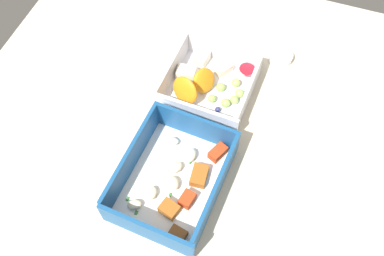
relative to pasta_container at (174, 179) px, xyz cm
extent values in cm
cube|color=beige|center=(-8.41, -0.60, -2.88)|extent=(80.00, 80.00, 2.00)
cube|color=white|center=(0.03, -0.26, -1.58)|extent=(19.89, 15.68, 0.60)
cube|color=#19518C|center=(-9.13, 0.36, 1.41)|extent=(1.57, 14.45, 5.38)
cube|color=#19518C|center=(9.18, -0.87, 1.41)|extent=(1.57, 14.45, 5.38)
cube|color=#19518C|center=(0.49, 6.65, 1.41)|extent=(17.76, 1.79, 5.38)
cube|color=#19518C|center=(-0.44, -7.16, 1.41)|extent=(17.76, 1.79, 5.38)
ellipsoid|color=beige|center=(-6.44, -2.75, -0.55)|extent=(1.67, 2.22, 1.03)
ellipsoid|color=beige|center=(2.98, -2.48, -0.51)|extent=(2.41, 1.86, 1.10)
ellipsoid|color=beige|center=(0.41, 0.04, -0.45)|extent=(2.88, 2.64, 1.18)
ellipsoid|color=beige|center=(-4.93, 0.90, -0.41)|extent=(2.47, 1.73, 1.23)
ellipsoid|color=beige|center=(5.54, -4.22, -0.52)|extent=(2.39, 2.63, 1.08)
ellipsoid|color=beige|center=(-2.12, -1.05, -0.44)|extent=(2.91, 2.73, 1.19)
cube|color=#AD5B1E|center=(-2.09, 3.31, -0.53)|extent=(3.70, 2.66, 1.49)
cube|color=red|center=(2.18, 2.88, -0.47)|extent=(2.75, 2.30, 1.61)
cube|color=#AD5B1E|center=(4.46, 0.89, -0.52)|extent=(2.89, 3.22, 1.51)
cube|color=brown|center=(7.55, 3.34, -0.71)|extent=(2.39, 2.79, 1.13)
cube|color=red|center=(-6.84, 4.82, -0.49)|extent=(3.49, 2.86, 1.57)
cube|color=#387A33|center=(-2.00, -1.00, -1.18)|extent=(0.60, 0.40, 0.20)
cube|color=#387A33|center=(4.85, -5.74, -1.18)|extent=(0.60, 0.40, 0.20)
cube|color=#387A33|center=(2.10, 0.12, -1.18)|extent=(0.60, 0.40, 0.20)
cube|color=#387A33|center=(6.41, -3.64, -1.18)|extent=(0.60, 0.40, 0.20)
cube|color=#387A33|center=(-1.81, -1.46, -1.18)|extent=(0.60, 0.40, 0.20)
cube|color=#387A33|center=(-4.10, 1.16, -1.18)|extent=(0.60, 0.40, 0.20)
cube|color=white|center=(-18.82, -0.62, -1.58)|extent=(15.60, 15.13, 0.60)
cube|color=white|center=(-26.03, -0.34, 0.91)|extent=(1.18, 14.55, 4.36)
cube|color=white|center=(-11.61, -0.91, 0.91)|extent=(1.18, 14.55, 4.36)
cube|color=white|center=(-18.54, 6.34, 0.91)|extent=(13.85, 1.15, 4.36)
cube|color=white|center=(-19.10, -7.59, 0.91)|extent=(13.85, 1.15, 4.36)
ellipsoid|color=orange|center=(-18.51, -1.46, 1.03)|extent=(5.57, 5.30, 4.41)
ellipsoid|color=orange|center=(-15.22, -3.74, 1.40)|extent=(4.57, 5.72, 5.16)
cube|color=#F4EACC|center=(-24.16, -3.83, -0.33)|extent=(3.46, 2.78, 1.90)
cube|color=#F4EACC|center=(-20.00, -5.28, -0.30)|extent=(2.81, 3.52, 1.96)
cube|color=#F4EACC|center=(-23.30, 0.54, -0.39)|extent=(3.69, 3.52, 1.77)
sphere|color=#9ECC60|center=(-19.21, 1.38, -0.48)|extent=(1.59, 1.59, 1.59)
sphere|color=#9ECC60|center=(-21.05, 3.63, -0.49)|extent=(1.57, 1.57, 1.57)
sphere|color=#9ECC60|center=(-19.03, 4.85, -0.48)|extent=(1.59, 1.59, 1.59)
sphere|color=#9ECC60|center=(-16.32, 3.19, -0.48)|extent=(1.60, 1.60, 1.60)
sphere|color=#9ECC60|center=(-16.47, 0.69, -0.56)|extent=(1.42, 1.42, 1.42)
sphere|color=#9ECC60|center=(-17.46, 4.38, -0.54)|extent=(1.48, 1.48, 1.48)
cone|color=red|center=(-23.51, 4.80, -0.16)|extent=(2.80, 2.80, 2.24)
sphere|color=navy|center=(-13.61, 2.20, -0.80)|extent=(0.95, 0.95, 0.95)
sphere|color=navy|center=(-12.81, 3.64, -0.71)|extent=(1.14, 1.14, 1.14)
sphere|color=navy|center=(-14.82, 2.28, -0.79)|extent=(0.97, 0.97, 0.97)
cylinder|color=white|center=(-29.97, 9.69, -1.13)|extent=(4.31, 4.31, 1.50)
camera|label=1|loc=(24.04, 11.32, 59.23)|focal=39.78mm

